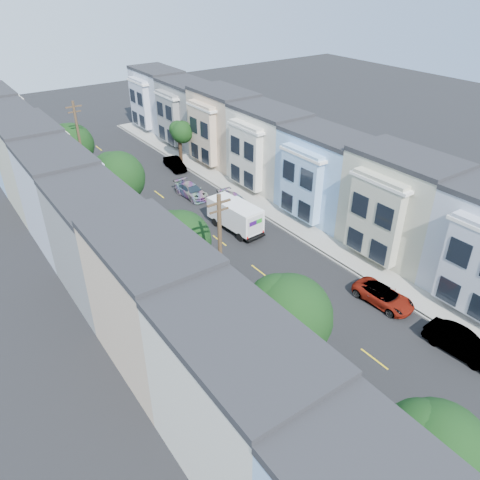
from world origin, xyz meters
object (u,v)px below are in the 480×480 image
(parked_left_b, at_px, (330,397))
(tree_far_r, at_px, (181,133))
(tree_b, at_px, (288,318))
(parked_right_d, at_px, (175,164))
(fedex_truck, at_px, (235,215))
(parked_right_a, at_px, (461,344))
(tree_c, at_px, (180,241))
(tree_d, at_px, (117,178))
(utility_pole_far, at_px, (81,150))
(tree_a, at_px, (435,455))
(parked_right_c, at_px, (235,202))
(utility_pole_near, at_px, (221,266))
(parked_left_c, at_px, (266,338))
(tree_e, at_px, (71,145))
(parked_right_b, at_px, (383,296))
(parked_left_d, at_px, (178,258))
(lead_sedan, at_px, (191,191))

(parked_left_b, bearing_deg, tree_far_r, 74.77)
(tree_b, bearing_deg, parked_right_d, 71.73)
(fedex_truck, relative_size, parked_right_a, 1.27)
(tree_c, height_order, tree_d, tree_d)
(utility_pole_far, relative_size, parked_left_b, 2.18)
(tree_a, bearing_deg, tree_c, 90.00)
(parked_right_c, bearing_deg, parked_right_d, 90.86)
(utility_pole_near, distance_m, parked_right_d, 29.95)
(parked_left_b, distance_m, parked_right_c, 25.43)
(parked_left_c, distance_m, parked_right_a, 12.42)
(utility_pole_near, distance_m, parked_left_b, 10.10)
(utility_pole_near, bearing_deg, tree_d, 90.01)
(tree_b, bearing_deg, parked_right_a, -20.56)
(tree_e, relative_size, fedex_truck, 1.21)
(tree_c, relative_size, parked_right_b, 1.43)
(tree_d, height_order, parked_left_d, tree_d)
(tree_c, distance_m, parked_left_c, 9.35)
(tree_d, height_order, lead_sedan, tree_d)
(tree_b, distance_m, tree_d, 23.07)
(parked_left_d, bearing_deg, fedex_truck, 20.77)
(parked_left_c, relative_size, parked_right_d, 1.07)
(tree_e, height_order, utility_pole_far, utility_pole_far)
(parked_right_a, bearing_deg, parked_left_b, 165.40)
(utility_pole_far, relative_size, parked_right_b, 2.17)
(utility_pole_far, bearing_deg, tree_far_r, 12.71)
(parked_left_b, relative_size, parked_right_b, 0.99)
(lead_sedan, relative_size, parked_right_a, 0.99)
(tree_e, relative_size, parked_right_d, 1.72)
(utility_pole_far, bearing_deg, tree_a, -90.00)
(tree_far_r, bearing_deg, utility_pole_near, -114.48)
(tree_e, height_order, parked_right_d, tree_e)
(tree_far_r, height_order, parked_right_b, tree_far_r)
(parked_left_b, height_order, parked_left_c, parked_left_c)
(tree_b, height_order, tree_d, tree_b)
(lead_sedan, distance_m, parked_left_c, 23.82)
(utility_pole_far, relative_size, lead_sedan, 2.22)
(parked_left_d, height_order, parked_right_b, parked_left_d)
(tree_b, bearing_deg, parked_left_c, 67.80)
(utility_pole_near, bearing_deg, utility_pole_far, 90.00)
(tree_e, xyz_separation_m, utility_pole_near, (0.00, -29.51, 0.46))
(parked_right_c, bearing_deg, tree_c, -140.05)
(lead_sedan, xyz_separation_m, parked_right_c, (2.27, -5.01, 0.00))
(parked_left_c, relative_size, parked_right_b, 0.95)
(utility_pole_near, height_order, parked_right_c, utility_pole_near)
(tree_far_r, height_order, utility_pole_near, utility_pole_near)
(tree_b, bearing_deg, lead_sedan, 71.07)
(utility_pole_near, relative_size, parked_left_b, 2.18)
(tree_b, distance_m, parked_right_a, 12.85)
(utility_pole_near, xyz_separation_m, lead_sedan, (8.93, 19.52, -4.47))
(tree_c, relative_size, tree_far_r, 1.27)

